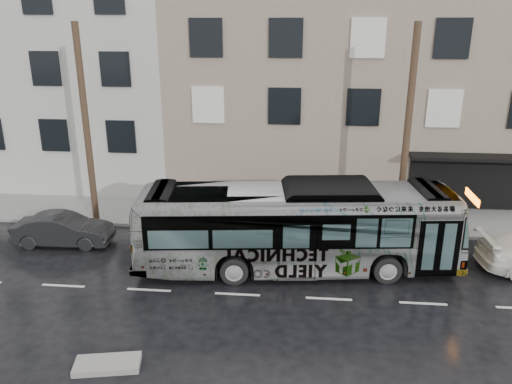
# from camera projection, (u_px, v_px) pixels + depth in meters

# --- Properties ---
(ground) EXTENTS (120.00, 120.00, 0.00)m
(ground) POSITION_uv_depth(u_px,v_px,m) (246.00, 262.00, 19.95)
(ground) COLOR black
(ground) RESTS_ON ground
(sidewalk) EXTENTS (90.00, 3.60, 0.15)m
(sidewalk) POSITION_uv_depth(u_px,v_px,m) (257.00, 216.00, 24.54)
(sidewalk) COLOR gray
(sidewalk) RESTS_ON ground
(building_taupe) EXTENTS (20.00, 12.00, 11.00)m
(building_taupe) POSITION_uv_depth(u_px,v_px,m) (353.00, 86.00, 29.68)
(building_taupe) COLOR gray
(building_taupe) RESTS_ON ground
(utility_pole_front) EXTENTS (0.30, 0.30, 9.00)m
(utility_pole_front) POSITION_uv_depth(u_px,v_px,m) (407.00, 134.00, 20.97)
(utility_pole_front) COLOR #503B28
(utility_pole_front) RESTS_ON sidewalk
(utility_pole_rear) EXTENTS (0.30, 0.30, 9.00)m
(utility_pole_rear) POSITION_uv_depth(u_px,v_px,m) (86.00, 127.00, 22.22)
(utility_pole_rear) COLOR #503B28
(utility_pole_rear) RESTS_ON sidewalk
(sign_post) EXTENTS (0.06, 0.06, 2.40)m
(sign_post) POSITION_uv_depth(u_px,v_px,m) (425.00, 208.00, 21.94)
(sign_post) COLOR slate
(sign_post) RESTS_ON sidewalk
(bus) EXTENTS (12.50, 4.23, 3.41)m
(bus) POSITION_uv_depth(u_px,v_px,m) (297.00, 227.00, 18.97)
(bus) COLOR #B2B2B2
(bus) RESTS_ON ground
(dark_sedan) EXTENTS (4.19, 1.63, 1.36)m
(dark_sedan) POSITION_uv_depth(u_px,v_px,m) (63.00, 230.00, 21.35)
(dark_sedan) COLOR black
(dark_sedan) RESTS_ON ground
(slush_pile) EXTENTS (1.92, 1.13, 0.18)m
(slush_pile) POSITION_uv_depth(u_px,v_px,m) (107.00, 364.00, 13.86)
(slush_pile) COLOR gray
(slush_pile) RESTS_ON ground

